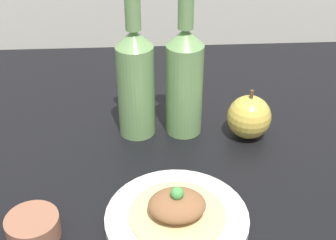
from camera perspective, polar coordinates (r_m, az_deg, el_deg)
ground_plane at (r=90.59cm, az=-3.64°, el=-5.66°), size 180.00×110.00×4.00cm
plate at (r=75.39cm, az=1.08°, el=-11.89°), size 22.75×22.75×2.31cm
plated_food at (r=73.73cm, az=1.10°, el=-10.58°), size 15.29×15.29×5.57cm
cider_bottle_left at (r=90.53cm, az=-3.80°, el=5.06°), size 7.30×7.30×31.80cm
cider_bottle_right at (r=90.87cm, az=2.02°, el=5.23°), size 7.30×7.30×31.80cm
apple at (r=94.36cm, az=9.86°, el=0.36°), size 8.78×8.78×10.46cm
dipping_bowl at (r=76.10cm, az=-16.12°, el=-12.42°), size 8.23×8.23×3.61cm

